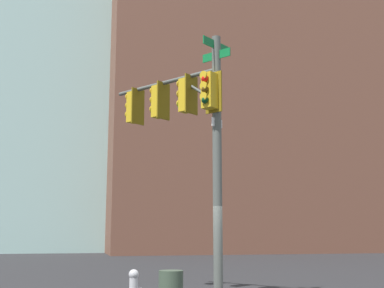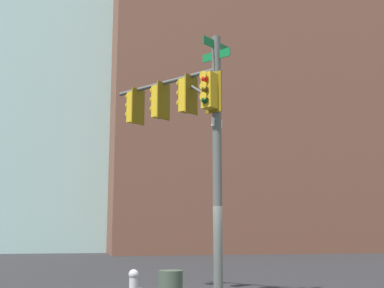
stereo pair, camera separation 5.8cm
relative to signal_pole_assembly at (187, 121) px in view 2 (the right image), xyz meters
name	(u,v)px [view 2 (the right image)]	position (x,y,z in m)	size (l,w,h in m)	color
signal_pole_assembly	(187,121)	(0.00, 0.00, 0.00)	(2.93, 3.73, 7.32)	#4C514C
fire_hydrant	(134,285)	(-1.55, -0.59, -4.54)	(0.34, 0.26, 0.87)	#B2B2B7
building_brick_nearside	(233,36)	(12.99, 34.84, 17.68)	(26.02, 17.82, 45.38)	brown
building_brick_midblock	(58,52)	(-5.40, 43.52, 17.37)	(19.29, 16.98, 44.76)	#845B47
building_glass_tower	(124,6)	(2.20, 44.98, 24.60)	(33.32, 25.56, 59.21)	#9EC6C1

